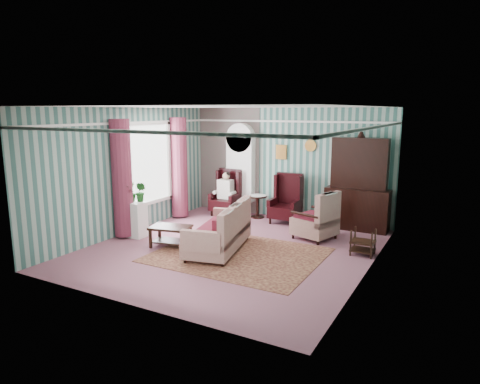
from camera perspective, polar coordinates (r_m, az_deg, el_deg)
The scene contains 17 objects.
floor at distance 8.98m, azimuth -1.02°, elevation -7.54°, with size 6.00×6.00×0.00m, color #995968.
room_shell at distance 9.03m, azimuth -3.93°, elevation 5.57°, with size 5.53×6.02×2.91m.
bookcase at distance 11.79m, azimuth 0.06°, elevation 2.50°, with size 0.80×0.28×2.24m, color white.
dresser_hutch at distance 10.52m, azimuth 15.49°, elevation 1.41°, with size 1.50×0.56×2.36m, color black.
wingback_left at distance 11.66m, azimuth -1.94°, elevation -0.07°, with size 0.76×0.80×1.25m, color black.
wingback_right at distance 10.89m, azimuth 6.03°, elevation -0.91°, with size 0.76×0.80×1.25m, color black.
seated_woman at distance 11.66m, azimuth -1.93°, elevation -0.24°, with size 0.44×0.40×1.18m, color silver, non-canonical shape.
round_side_table at distance 11.44m, azimuth 2.35°, elevation -1.95°, with size 0.50×0.50×0.60m, color black.
nest_table at distance 8.87m, azimuth 16.08°, elevation -6.39°, with size 0.45×0.38×0.54m, color black.
plant_stand at distance 10.01m, azimuth -13.96°, elevation -3.55°, with size 0.55×0.35×0.80m, color white.
rug at distance 8.60m, azimuth -0.25°, elevation -8.36°, with size 3.20×2.60×0.01m, color #551C1E.
sofa at distance 8.74m, azimuth -2.92°, elevation -4.43°, with size 1.99×1.03×1.07m, color beige.
floral_armchair at distance 9.67m, azimuth 9.96°, elevation -3.28°, with size 0.90×0.77×1.00m, color beige.
coffee_table at distance 9.17m, azimuth -9.22°, elevation -5.86°, with size 0.83×0.53×0.44m, color black.
potted_plant_a at distance 9.84m, azimuth -14.71°, elevation -0.21°, with size 0.37×0.32×0.41m, color #26561A.
potted_plant_b at distance 9.88m, azimuth -13.10°, elevation 0.02°, with size 0.25×0.20×0.45m, color #23551A.
potted_plant_c at distance 9.98m, azimuth -14.38°, elevation 0.00°, with size 0.24×0.24×0.43m, color #174B18.
Camera 1 is at (4.21, -7.41, 2.84)m, focal length 32.00 mm.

